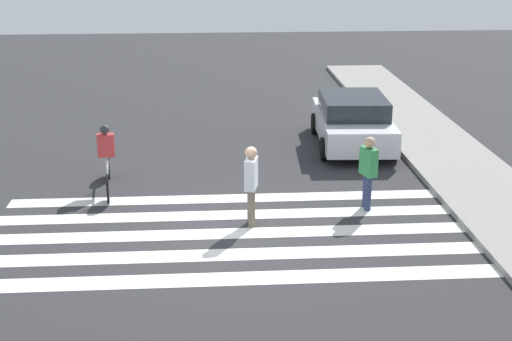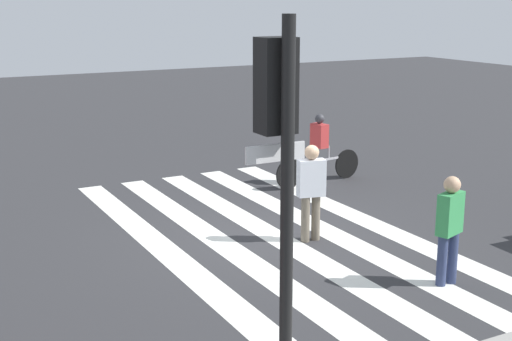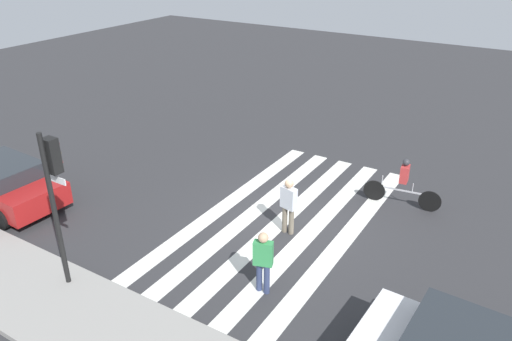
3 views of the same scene
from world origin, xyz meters
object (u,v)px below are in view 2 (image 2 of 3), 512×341
Objects in this scene: cyclist_near_curb at (319,147)px; pedestrian_adult_yellow_jacket at (311,187)px; pedestrian_child_with_backpack at (450,224)px; traffic_light at (280,156)px.

pedestrian_adult_yellow_jacket is at bearing 48.07° from cyclist_near_curb.
pedestrian_child_with_backpack is 2.77m from pedestrian_adult_yellow_jacket.
traffic_light is at bearing 9.17° from pedestrian_child_with_backpack.
cyclist_near_curb is (-2.35, -3.33, -0.12)m from pedestrian_adult_yellow_jacket.
traffic_light is 6.32m from pedestrian_adult_yellow_jacket.
cyclist_near_curb is (-5.85, -8.23, -2.01)m from traffic_light.
traffic_light is 2.35× the size of pedestrian_adult_yellow_jacket.
pedestrian_child_with_backpack is 0.69× the size of cyclist_near_curb.
pedestrian_adult_yellow_jacket is (0.74, -2.67, 0.03)m from pedestrian_child_with_backpack.
pedestrian_child_with_backpack is at bearing -152.20° from traffic_light.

